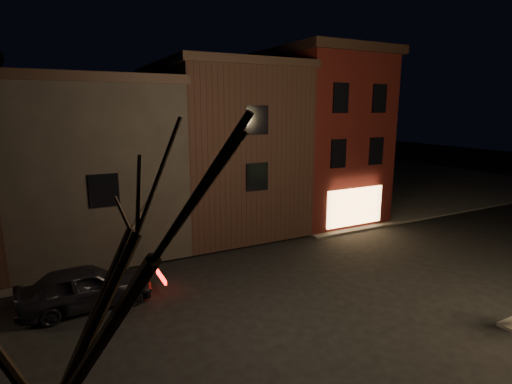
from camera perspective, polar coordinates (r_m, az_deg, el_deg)
ground at (r=15.91m, az=4.69°, el=-14.64°), size 120.00×120.00×0.00m
sidewalk_far_right at (r=42.89m, az=13.05°, el=2.19°), size 30.00×30.00×0.12m
corner_building at (r=26.63m, az=8.60°, el=8.14°), size 6.50×8.50×10.50m
row_building_a at (r=24.39m, az=-5.43°, el=6.55°), size 7.30×10.30×9.40m
row_building_b at (r=22.73m, az=-22.60°, el=4.02°), size 7.80×10.30×8.40m
bare_tree_left at (r=5.26m, az=-29.67°, el=-8.32°), size 5.60×5.60×7.50m
parked_car_a at (r=16.02m, az=-23.14°, el=-12.34°), size 4.68×2.08×1.56m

